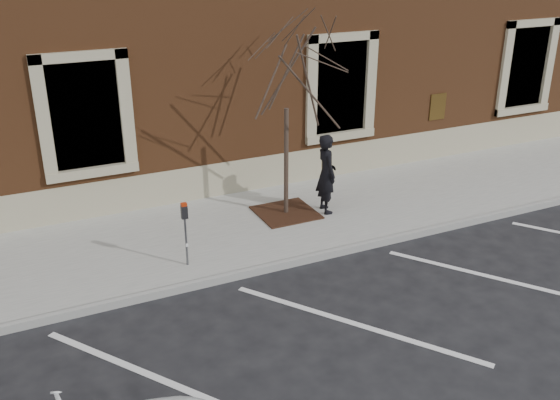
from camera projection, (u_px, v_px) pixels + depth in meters
ground at (293, 264)px, 11.87m from camera, size 120.00×120.00×0.00m
sidewalk_near at (257, 225)px, 13.30m from camera, size 40.00×3.50×0.15m
curb_near at (295, 262)px, 11.80m from camera, size 40.00×0.12×0.15m
parking_stripes at (354, 324)px, 10.04m from camera, size 28.00×4.40×0.01m
building_civic at (166, 8)px, 16.76m from camera, size 40.00×8.62×8.00m
man at (326, 174)px, 13.47m from camera, size 0.50×0.69×1.76m
parking_meter at (185, 222)px, 11.21m from camera, size 0.11×0.09×1.24m
tree_grate at (286, 212)px, 13.69m from camera, size 1.25×1.25×0.03m
sapling at (287, 77)px, 12.53m from camera, size 2.57×2.57×4.29m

